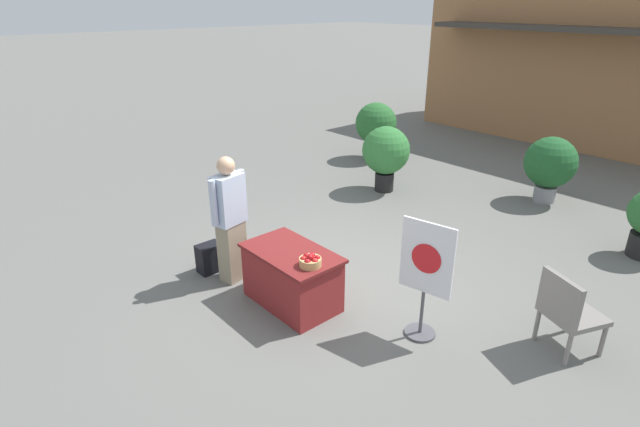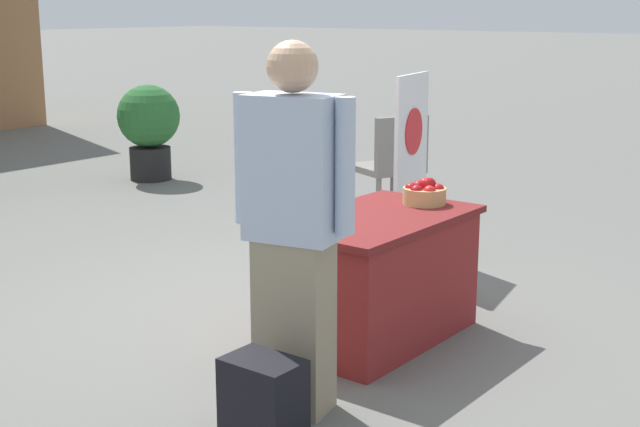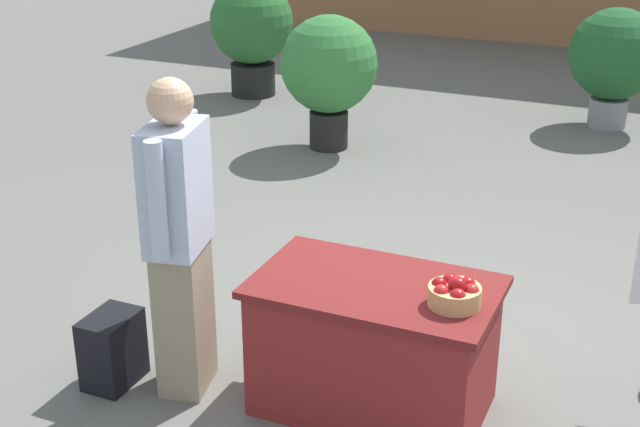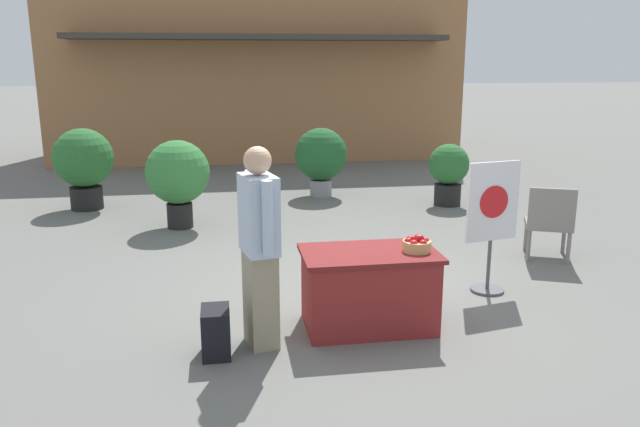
{
  "view_description": "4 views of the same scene",
  "coord_description": "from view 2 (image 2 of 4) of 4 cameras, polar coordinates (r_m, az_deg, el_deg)",
  "views": [
    {
      "loc": [
        4.34,
        -4.16,
        3.61
      ],
      "look_at": [
        -0.06,
        -0.26,
        1.07
      ],
      "focal_mm": 28.0,
      "sensor_mm": 36.0,
      "label": 1
    },
    {
      "loc": [
        -4.11,
        -3.58,
        1.92
      ],
      "look_at": [
        -0.01,
        -0.42,
        0.71
      ],
      "focal_mm": 50.0,
      "sensor_mm": 36.0,
      "label": 2
    },
    {
      "loc": [
        1.41,
        -4.64,
        2.84
      ],
      "look_at": [
        -0.36,
        -0.64,
        1.0
      ],
      "focal_mm": 50.0,
      "sensor_mm": 36.0,
      "label": 3
    },
    {
      "loc": [
        -1.29,
        -6.16,
        2.46
      ],
      "look_at": [
        -0.33,
        -0.14,
        0.95
      ],
      "focal_mm": 35.0,
      "sensor_mm": 36.0,
      "label": 4
    }
  ],
  "objects": [
    {
      "name": "poster_board",
      "position": [
        6.71,
        5.84,
        3.48
      ],
      "size": [
        0.61,
        0.36,
        1.43
      ],
      "rotation": [
        0.0,
        0.0,
        -1.37
      ],
      "color": "#4C4C51",
      "rests_on": "ground_plane"
    },
    {
      "name": "potted_plant_far_right",
      "position": [
        10.16,
        -10.9,
        5.59
      ],
      "size": [
        0.7,
        0.7,
        1.07
      ],
      "color": "black",
      "rests_on": "ground_plane"
    },
    {
      "name": "person_visitor",
      "position": [
        4.14,
        -1.7,
        -0.91
      ],
      "size": [
        0.34,
        0.6,
        1.77
      ],
      "rotation": [
        0.0,
        0.0,
        0.22
      ],
      "color": "gray",
      "rests_on": "ground_plane"
    },
    {
      "name": "patio_chair",
      "position": [
        8.26,
        4.67,
        3.4
      ],
      "size": [
        0.72,
        0.72,
        0.95
      ],
      "rotation": [
        0.0,
        0.0,
        1.17
      ],
      "color": "gray",
      "rests_on": "ground_plane"
    },
    {
      "name": "backpack",
      "position": [
        4.0,
        -3.64,
        -12.08
      ],
      "size": [
        0.24,
        0.34,
        0.42
      ],
      "color": "black",
      "rests_on": "ground_plane"
    },
    {
      "name": "apple_basket",
      "position": [
        5.42,
        6.72,
        1.34
      ],
      "size": [
        0.26,
        0.26,
        0.16
      ],
      "color": "tan",
      "rests_on": "display_table"
    },
    {
      "name": "display_table",
      "position": [
        5.21,
        3.56,
        -4.08
      ],
      "size": [
        1.26,
        0.76,
        0.74
      ],
      "color": "maroon",
      "rests_on": "ground_plane"
    },
    {
      "name": "ground_plane",
      "position": [
        5.77,
        -3.33,
        -6.24
      ],
      "size": [
        120.0,
        120.0,
        0.0
      ],
      "primitive_type": "plane",
      "color": "slate"
    }
  ]
}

